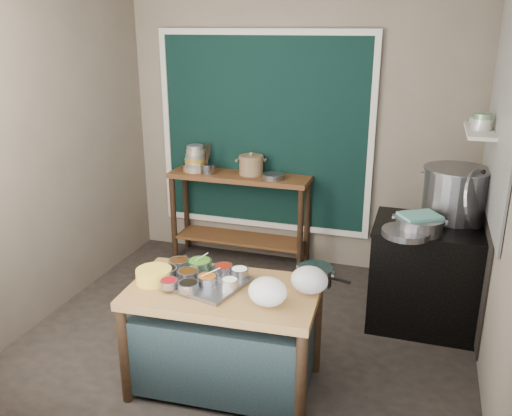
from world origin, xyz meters
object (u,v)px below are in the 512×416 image
(back_counter, at_px, (240,218))
(utensil_cup, at_px, (208,169))
(stove_block, at_px, (428,277))
(stock_pot, at_px, (455,193))
(condiment_tray, at_px, (199,280))
(steamer, at_px, (419,225))
(yellow_basin, at_px, (154,276))
(ceramic_crock, at_px, (251,166))
(prep_table, at_px, (224,338))
(saucepan, at_px, (315,276))

(back_counter, height_order, utensil_cup, utensil_cup)
(stove_block, bearing_deg, stock_pot, 56.35)
(condiment_tray, xyz_separation_m, steamer, (1.38, 1.06, 0.18))
(back_counter, height_order, yellow_basin, back_counter)
(condiment_tray, bearing_deg, ceramic_crock, 98.29)
(utensil_cup, bearing_deg, prep_table, -65.04)
(stove_block, bearing_deg, steamer, -118.99)
(steamer, bearing_deg, back_counter, 152.54)
(saucepan, bearing_deg, back_counter, 138.13)
(ceramic_crock, bearing_deg, saucepan, -60.10)
(stove_block, height_order, steamer, steamer)
(stove_block, distance_m, yellow_basin, 2.26)
(condiment_tray, height_order, yellow_basin, yellow_basin)
(utensil_cup, height_order, ceramic_crock, ceramic_crock)
(stove_block, bearing_deg, yellow_basin, -142.80)
(steamer, bearing_deg, ceramic_crock, 149.94)
(ceramic_crock, xyz_separation_m, stock_pot, (1.93, -0.55, 0.06))
(yellow_basin, relative_size, utensil_cup, 1.48)
(prep_table, distance_m, stove_block, 1.84)
(condiment_tray, bearing_deg, stove_block, 40.29)
(saucepan, bearing_deg, yellow_basin, -149.14)
(ceramic_crock, relative_size, steamer, 0.68)
(steamer, bearing_deg, yellow_basin, -145.40)
(back_counter, height_order, stock_pot, stock_pot)
(ceramic_crock, distance_m, stock_pot, 2.01)
(back_counter, relative_size, saucepan, 6.18)
(condiment_tray, bearing_deg, utensil_cup, 110.63)
(stove_block, relative_size, stock_pot, 1.65)
(yellow_basin, xyz_separation_m, ceramic_crock, (-0.01, 2.12, 0.24))
(back_counter, height_order, stove_block, back_counter)
(stove_block, relative_size, ceramic_crock, 3.46)
(prep_table, height_order, steamer, steamer)
(yellow_basin, height_order, ceramic_crock, ceramic_crock)
(utensil_cup, bearing_deg, steamer, -22.49)
(steamer, bearing_deg, condiment_tray, -142.36)
(prep_table, bearing_deg, yellow_basin, -177.34)
(prep_table, bearing_deg, stock_pot, 43.07)
(saucepan, bearing_deg, condiment_tray, -149.52)
(condiment_tray, distance_m, stock_pot, 2.23)
(stock_pot, bearing_deg, prep_table, -133.59)
(stove_block, xyz_separation_m, steamer, (-0.11, -0.20, 0.52))
(stove_block, bearing_deg, ceramic_crock, 156.68)
(yellow_basin, bearing_deg, back_counter, 93.34)
(condiment_tray, relative_size, yellow_basin, 2.48)
(saucepan, bearing_deg, steamer, 68.83)
(prep_table, xyz_separation_m, steamer, (1.19, 1.10, 0.57))
(back_counter, height_order, steamer, steamer)
(condiment_tray, relative_size, utensil_cup, 3.67)
(steamer, bearing_deg, prep_table, -137.23)
(back_counter, bearing_deg, saucepan, -56.91)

